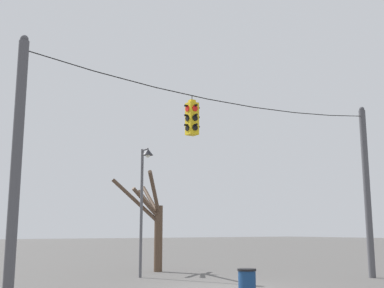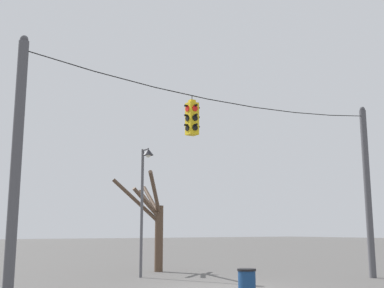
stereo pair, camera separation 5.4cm
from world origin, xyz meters
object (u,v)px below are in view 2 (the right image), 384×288
at_px(utility_pole_right, 367,190).
at_px(bare_tree, 154,221).
at_px(street_lamp, 145,184).
at_px(utility_pole_left, 16,165).
at_px(trash_bin, 247,284).
at_px(traffic_light_near_left_pole, 192,118).

bearing_deg(utility_pole_right, bare_tree, 129.72).
distance_m(street_lamp, bare_tree, 3.35).
relative_size(utility_pole_left, street_lamp, 1.35).
distance_m(utility_pole_right, street_lamp, 9.43).
bearing_deg(trash_bin, bare_tree, 77.12).
bearing_deg(traffic_light_near_left_pole, utility_pole_right, 0.00).
distance_m(bare_tree, trash_bin, 10.08).
bearing_deg(trash_bin, traffic_light_near_left_pole, 101.29).
bearing_deg(utility_pole_right, trash_bin, -165.52).
relative_size(utility_pole_left, traffic_light_near_left_pole, 5.40).
height_order(utility_pole_left, utility_pole_right, same).
relative_size(utility_pole_right, traffic_light_near_left_pole, 5.40).
xyz_separation_m(street_lamp, trash_bin, (-0.44, -7.21, -3.42)).
xyz_separation_m(utility_pole_left, trash_bin, (5.96, -2.17, -3.17)).
distance_m(utility_pole_left, trash_bin, 7.09).
bearing_deg(street_lamp, trash_bin, -93.50).
bearing_deg(trash_bin, street_lamp, 86.50).
relative_size(utility_pole_right, trash_bin, 8.50).
height_order(utility_pole_right, trash_bin, utility_pole_right).
height_order(utility_pole_right, traffic_light_near_left_pole, utility_pole_right).
xyz_separation_m(utility_pole_left, traffic_light_near_left_pole, (5.53, -0.00, 1.98)).
distance_m(traffic_light_near_left_pole, street_lamp, 5.40).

